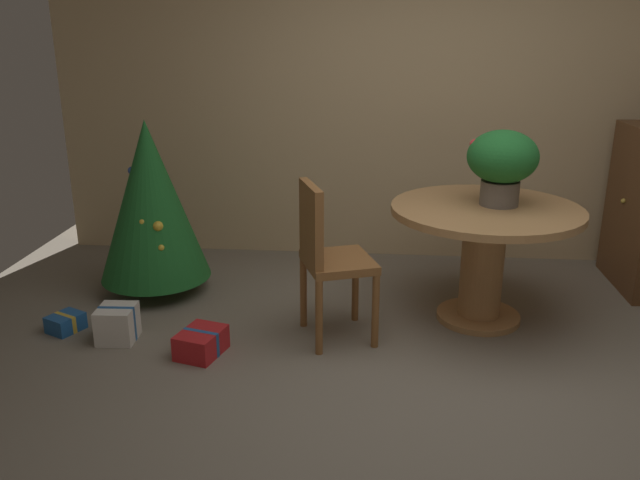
% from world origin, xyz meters
% --- Properties ---
extents(ground_plane, '(6.60, 6.60, 0.00)m').
position_xyz_m(ground_plane, '(0.00, 0.00, 0.00)').
color(ground_plane, '#756B5B').
extents(back_wall_panel, '(6.00, 0.10, 2.60)m').
position_xyz_m(back_wall_panel, '(0.00, 2.20, 1.30)').
color(back_wall_panel, tan).
rests_on(back_wall_panel, ground_plane).
extents(round_dining_table, '(1.19, 1.19, 0.77)m').
position_xyz_m(round_dining_table, '(0.30, 0.92, 0.54)').
color(round_dining_table, '#B27F4C').
rests_on(round_dining_table, ground_plane).
extents(flower_vase, '(0.44, 0.44, 0.47)m').
position_xyz_m(flower_vase, '(0.38, 0.97, 1.05)').
color(flower_vase, '#665B51').
rests_on(flower_vase, round_dining_table).
extents(wooden_chair_left, '(0.51, 0.54, 0.98)m').
position_xyz_m(wooden_chair_left, '(-0.67, 0.56, 0.56)').
color(wooden_chair_left, brown).
rests_on(wooden_chair_left, ground_plane).
extents(holiday_tree, '(0.77, 0.77, 1.24)m').
position_xyz_m(holiday_tree, '(-1.95, 1.18, 0.68)').
color(holiday_tree, brown).
rests_on(holiday_tree, ground_plane).
extents(gift_box_cream, '(0.23, 0.24, 0.22)m').
position_xyz_m(gift_box_cream, '(-1.94, 0.41, 0.11)').
color(gift_box_cream, silver).
rests_on(gift_box_cream, ground_plane).
extents(gift_box_blue, '(0.24, 0.25, 0.11)m').
position_xyz_m(gift_box_blue, '(-2.32, 0.51, 0.05)').
color(gift_box_blue, '#1E569E').
rests_on(gift_box_blue, ground_plane).
extents(gift_box_red, '(0.29, 0.34, 0.15)m').
position_xyz_m(gift_box_red, '(-1.39, 0.28, 0.07)').
color(gift_box_red, red).
rests_on(gift_box_red, ground_plane).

